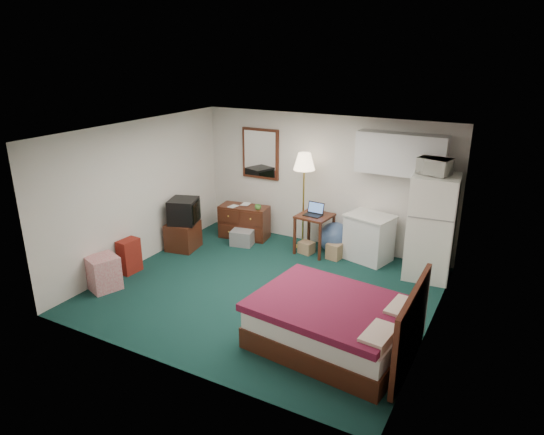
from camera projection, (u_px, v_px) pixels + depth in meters
The scene contains 25 objects.
floor at pixel (266, 290), 7.69m from camera, with size 5.00×4.50×0.01m, color #0F2F2D.
ceiling at pixel (265, 132), 6.86m from camera, with size 5.00×4.50×0.01m, color silver.
walls at pixel (265, 216), 7.28m from camera, with size 5.01×4.51×2.50m.
mirror at pixel (261, 154), 9.59m from camera, with size 0.80×0.06×1.00m, color white, non-canonical shape.
upper_cabinets at pixel (401, 154), 8.11m from camera, with size 1.50×0.35×0.70m, color silver, non-canonical shape.
headboard at pixel (412, 327), 5.66m from camera, with size 0.06×1.56×1.00m, color #3B1A11, non-canonical shape.
dresser at pixel (244, 222), 9.73m from camera, with size 0.97×0.44×0.66m, color #3B1A11, non-canonical shape.
floor_lamp at pixel (303, 201), 9.05m from camera, with size 0.40×0.40×1.84m, color gold, non-canonical shape.
desk at pixel (314, 234), 8.98m from camera, with size 0.59×0.59×0.74m, color #3B1A11, non-canonical shape.
exercise_ball at pixel (335, 238), 9.02m from camera, with size 0.58×0.58×0.58m, color #364E78.
kitchen_counter at pixel (369, 238), 8.67m from camera, with size 0.75×0.57×0.82m, color silver, non-canonical shape.
fridge at pixel (431, 227), 7.89m from camera, with size 0.72×0.72×1.74m, color white, non-canonical shape.
bed at pixel (332, 324), 6.18m from camera, with size 1.89×1.47×0.60m, color #540F23, non-canonical shape.
tv_stand at pixel (183, 236), 9.20m from camera, with size 0.52×0.57×0.52m, color #3B1A11, non-canonical shape.
suitcase at pixel (129, 256), 8.21m from camera, with size 0.23×0.36×0.59m, color #5B110A, non-canonical shape.
retail_box at pixel (103, 273), 7.65m from camera, with size 0.44×0.44×0.55m, color beige, non-canonical shape.
file_bin at pixel (242, 238), 9.40m from camera, with size 0.42×0.31×0.29m, color gray, non-canonical shape.
cardboard_box_a at pixel (306, 247), 9.04m from camera, with size 0.26×0.22×0.22m, color #9A6D4B, non-canonical shape.
cardboard_box_b at pixel (335, 251), 8.81m from camera, with size 0.25×0.29×0.29m, color #9A6D4B, non-canonical shape.
laptop at pixel (313, 210), 8.79m from camera, with size 0.32×0.26×0.22m, color black, non-canonical shape.
crt_tv at pixel (184, 211), 9.06m from camera, with size 0.50×0.54×0.46m, color black, non-canonical shape.
microwave at pixel (435, 164), 7.57m from camera, with size 0.49×0.27×0.33m, color white.
book_a at pixel (230, 201), 9.58m from camera, with size 0.15×0.02×0.20m, color #9A6D4B.
book_b at pixel (242, 199), 9.69m from camera, with size 0.16×0.02×0.21m, color #9A6D4B.
mug at pixel (258, 207), 9.38m from camera, with size 0.12×0.10×0.12m, color #519138.
Camera 1 is at (3.37, -5.99, 3.63)m, focal length 32.00 mm.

